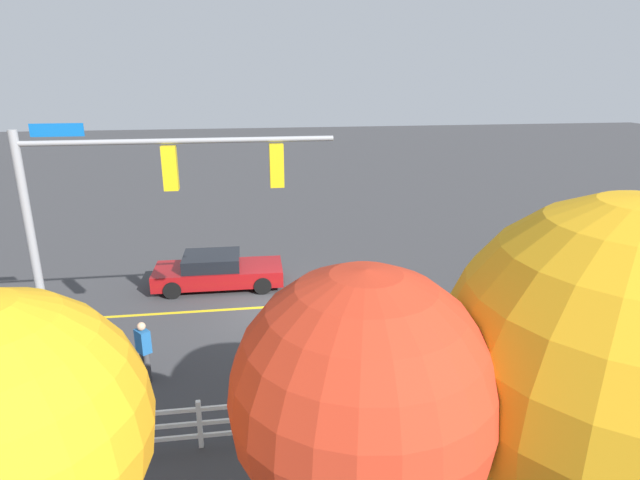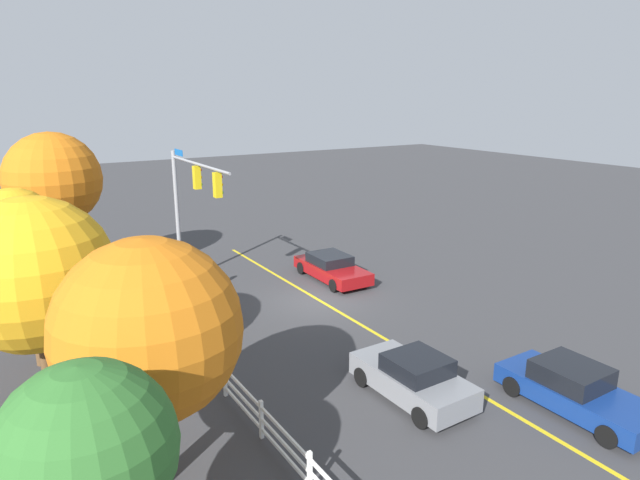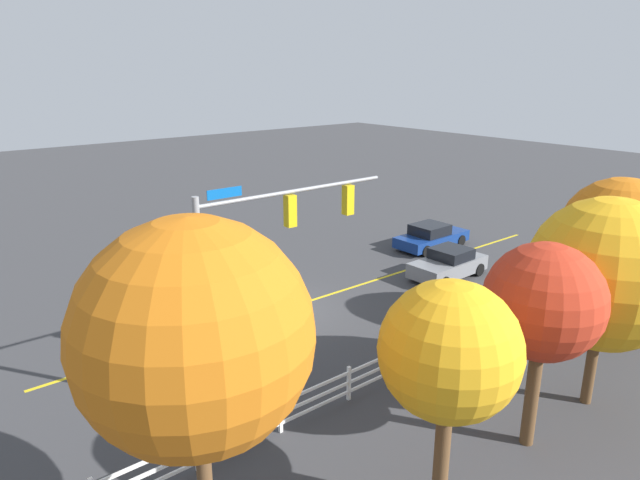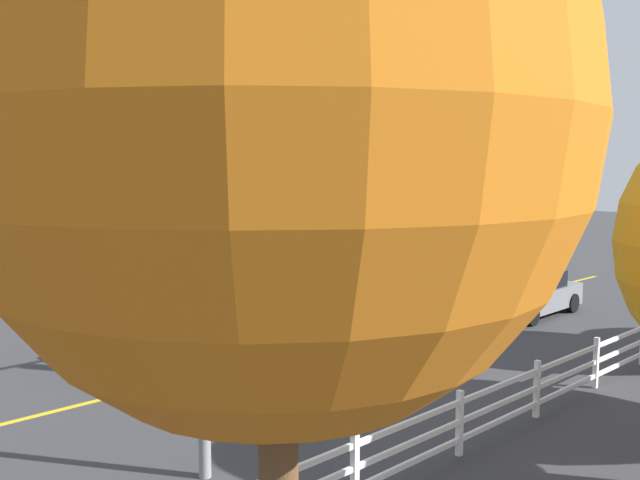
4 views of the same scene
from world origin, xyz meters
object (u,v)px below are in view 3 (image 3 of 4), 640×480
car_2 (209,294)px  car_0 (431,236)px  tree_0 (619,236)px  tree_3 (605,274)px  car_1 (448,264)px  tree_4 (194,336)px  pedestrian (256,354)px  tree_1 (543,303)px  tree_2 (449,352)px

car_2 → car_0: bearing=-0.7°
car_0 → tree_0: bearing=-106.8°
tree_3 → car_1: bearing=-118.9°
tree_3 → tree_4: 12.18m
car_2 → tree_3: tree_3 is taller
car_0 → pedestrian: pedestrian is taller
tree_3 → tree_4: size_ratio=0.86×
pedestrian → tree_1: bearing=80.5°
car_0 → tree_3: tree_3 is taller
tree_2 → tree_3: (-7.10, -0.03, 0.09)m
car_2 → tree_1: size_ratio=0.82×
car_1 → tree_2: 16.13m
tree_3 → tree_4: (11.97, -2.00, 1.04)m
tree_4 → car_1: bearing=-156.1°
car_1 → tree_1: bearing=47.0°
car_0 → tree_2: (15.48, 13.36, 3.49)m
pedestrian → tree_2: bearing=53.4°
pedestrian → tree_4: bearing=12.0°
car_0 → tree_4: (20.35, 11.33, 4.62)m
tree_1 → tree_2: bearing=1.2°
car_2 → tree_2: size_ratio=0.83×
pedestrian → tree_1: 9.12m
car_1 → car_2: size_ratio=0.87×
tree_3 → car_0: bearing=-122.1°
tree_1 → tree_3: 3.23m
car_0 → tree_2: size_ratio=0.80×
tree_2 → tree_3: tree_3 is taller
car_2 → tree_1: bearing=-79.1°
tree_0 → tree_3: (5.06, 1.85, 0.24)m
car_2 → tree_0: 16.33m
car_1 → tree_4: size_ratio=0.55×
car_0 → tree_0: size_ratio=0.74×
tree_0 → tree_2: tree_0 is taller
tree_2 → tree_4: (4.88, -2.03, 1.13)m
tree_1 → tree_4: size_ratio=0.77×
car_0 → car_2: car_0 is taller
car_2 → tree_4: bearing=-117.5°
tree_1 → tree_3: (-3.23, 0.06, 0.04)m
tree_2 → tree_4: tree_4 is taller
tree_0 → tree_3: 5.40m
tree_3 → tree_4: tree_4 is taller
pedestrian → tree_3: 10.98m
tree_1 → tree_3: bearing=179.0°
car_1 → tree_0: tree_0 is taller
car_2 → tree_0: size_ratio=0.77×
car_0 → car_2: (14.00, -0.39, -0.03)m
car_0 → pedestrian: size_ratio=2.72×
car_1 → tree_0: bearing=86.7°
tree_4 → car_0: bearing=-150.9°
car_1 → tree_2: tree_2 is taller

